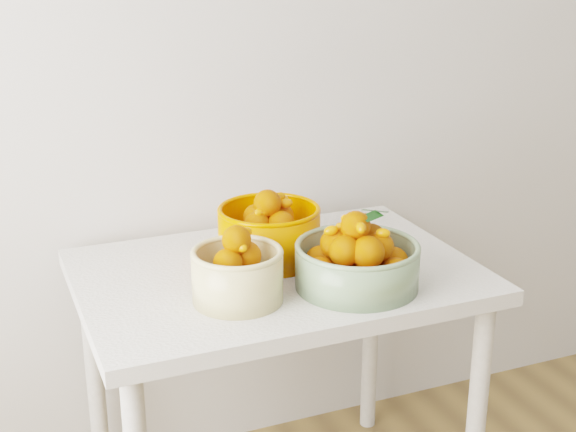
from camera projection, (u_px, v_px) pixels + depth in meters
name	position (u px, v px, depth m)	size (l,w,h in m)	color
table	(277.00, 303.00, 2.08)	(1.00, 0.70, 0.75)	silver
bowl_cream	(237.00, 273.00, 1.85)	(0.22, 0.22, 0.18)	#DAC688
bowl_green	(357.00, 261.00, 1.92)	(0.38, 0.38, 0.19)	gray
bowl_orange	(269.00, 232.00, 2.08)	(0.35, 0.35, 0.19)	#EE6300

